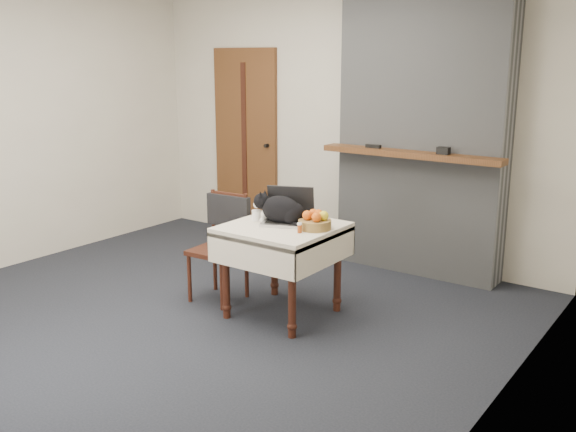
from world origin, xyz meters
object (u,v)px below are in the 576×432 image
(side_table, at_px, (282,240))
(laptop, at_px, (288,214))
(cream_jar, at_px, (256,215))
(pill_bottle, at_px, (300,228))
(cat, at_px, (282,210))
(door, at_px, (246,143))
(fruit_basket, at_px, (315,221))
(chair, at_px, (224,231))

(side_table, height_order, laptop, laptop)
(cream_jar, height_order, pill_bottle, cream_jar)
(cat, distance_m, cream_jar, 0.23)
(door, bearing_deg, cat, -44.32)
(fruit_basket, bearing_deg, cream_jar, -173.66)
(door, distance_m, cream_jar, 2.26)
(fruit_basket, relative_size, chair, 0.28)
(door, xyz_separation_m, laptop, (1.71, -1.60, -0.23))
(laptop, bearing_deg, side_table, -105.03)
(chair, bearing_deg, pill_bottle, -12.77)
(side_table, xyz_separation_m, fruit_basket, (0.25, 0.06, 0.17))
(laptop, distance_m, fruit_basket, 0.27)
(pill_bottle, bearing_deg, fruit_basket, 79.33)
(side_table, relative_size, pill_bottle, 10.82)
(side_table, xyz_separation_m, chair, (-0.61, 0.04, -0.04))
(laptop, distance_m, cat, 0.07)
(door, relative_size, laptop, 4.49)
(cat, xyz_separation_m, pill_bottle, (0.25, -0.13, -0.07))
(fruit_basket, bearing_deg, cat, -175.75)
(fruit_basket, height_order, chair, chair)
(cream_jar, bearing_deg, fruit_basket, 6.34)
(laptop, bearing_deg, cat, -127.80)
(chair, bearing_deg, cream_jar, -9.10)
(chair, bearing_deg, fruit_basket, -2.21)
(cream_jar, bearing_deg, door, 131.19)
(cat, bearing_deg, pill_bottle, -36.96)
(cat, distance_m, fruit_basket, 0.28)
(door, distance_m, pill_bottle, 2.65)
(cat, distance_m, pill_bottle, 0.29)
(cat, bearing_deg, door, 126.86)
(side_table, distance_m, laptop, 0.20)
(pill_bottle, height_order, chair, chair)
(door, bearing_deg, laptop, -43.03)
(door, bearing_deg, pill_bottle, -42.61)
(laptop, bearing_deg, door, 113.90)
(cream_jar, bearing_deg, chair, 174.43)
(laptop, relative_size, cream_jar, 5.60)
(side_table, bearing_deg, laptop, 98.03)
(laptop, xyz_separation_m, pill_bottle, (0.23, -0.19, -0.03))
(side_table, distance_m, pill_bottle, 0.29)
(side_table, bearing_deg, door, 135.56)
(door, xyz_separation_m, fruit_basket, (1.97, -1.63, -0.25))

